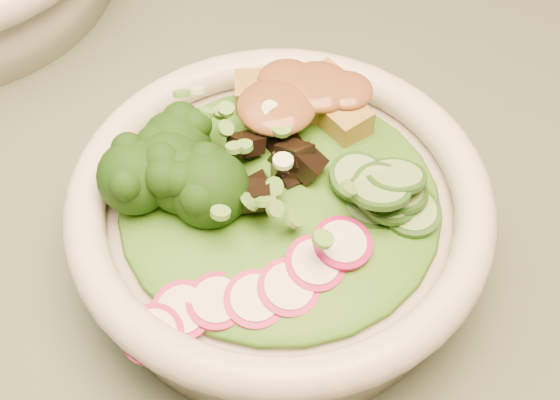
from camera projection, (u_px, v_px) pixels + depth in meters
name	position (u px, v px, depth m)	size (l,w,h in m)	color
dining_table	(406.00, 178.00, 0.69)	(1.20, 0.80, 0.75)	black
salad_bowl	(280.00, 219.00, 0.47)	(0.25, 0.25, 0.07)	beige
lettuce_bed	(280.00, 199.00, 0.46)	(0.19, 0.19, 0.02)	#285912
broccoli_florets	(179.00, 175.00, 0.45)	(0.07, 0.07, 0.04)	black
radish_slices	(268.00, 287.00, 0.42)	(0.10, 0.04, 0.02)	#9C0C4A
cucumber_slices	(386.00, 201.00, 0.44)	(0.07, 0.07, 0.03)	#7FAF61
mushroom_heap	(283.00, 170.00, 0.45)	(0.07, 0.07, 0.04)	black
tofu_cubes	(296.00, 114.00, 0.48)	(0.08, 0.06, 0.03)	olive
peanut_sauce	(296.00, 100.00, 0.47)	(0.07, 0.05, 0.01)	brown
scallion_garnish	(280.00, 175.00, 0.44)	(0.18, 0.18, 0.02)	#569B36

